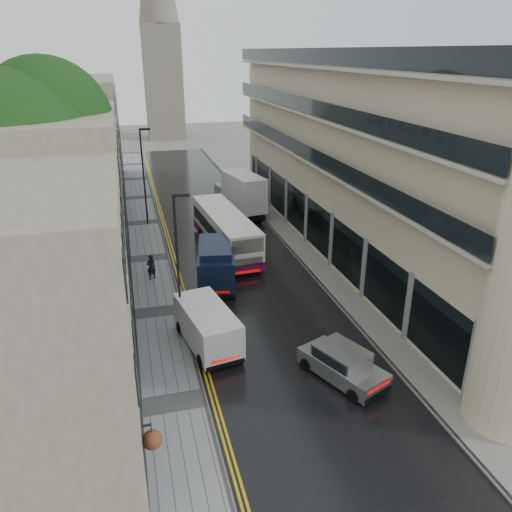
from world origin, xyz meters
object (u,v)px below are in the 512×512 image
cream_bus (222,247)px  lamp_post_near (178,266)px  tree_near (15,201)px  navy_van (199,275)px  tree_far (52,163)px  white_van (201,348)px  silver_hatchback (355,386)px  white_lorry (238,200)px  pedestrian (151,267)px  lamp_post_far (144,178)px

cream_bus → lamp_post_near: (-3.79, -8.07, 2.39)m
tree_near → navy_van: size_ratio=2.47×
tree_far → white_van: tree_far is taller
cream_bus → white_van: 12.07m
tree_near → silver_hatchback: tree_near is taller
silver_hatchback → white_lorry: bearing=65.2°
silver_hatchback → lamp_post_near: lamp_post_near is taller
pedestrian → silver_hatchback: bearing=95.4°
silver_hatchback → white_van: size_ratio=0.87×
lamp_post_far → white_van: bearing=-80.5°
navy_van → lamp_post_far: 15.11m
navy_van → pedestrian: (-2.71, 3.07, -0.49)m
pedestrian → lamp_post_far: lamp_post_far is taller
tree_near → silver_hatchback: 18.86m
lamp_post_far → lamp_post_near: bearing=-81.4°
cream_bus → lamp_post_far: lamp_post_far is taller
white_lorry → pedestrian: (-8.24, -10.68, -0.98)m
pedestrian → navy_van: bearing=109.6°
tree_far → silver_hatchback: size_ratio=2.97×
tree_near → pedestrian: bearing=30.0°
tree_near → tree_far: tree_near is taller
navy_van → white_van: bearing=-88.1°
tree_far → lamp_post_near: (7.40, -16.22, -2.36)m
lamp_post_near → lamp_post_far: (-0.71, 18.64, 0.28)m
tree_far → lamp_post_near: bearing=-65.5°
tree_far → cream_bus: (11.18, -8.14, -4.75)m
lamp_post_far → pedestrian: bearing=-85.6°
tree_near → lamp_post_near: (7.70, -3.22, -3.08)m
tree_far → pedestrian: size_ratio=7.35×
white_van → lamp_post_far: (-1.22, 22.17, 3.04)m
cream_bus → pedestrian: bearing=-172.6°
tree_near → tree_far: 13.02m
tree_near → cream_bus: bearing=22.9°
white_lorry → lamp_post_near: bearing=-123.1°
cream_bus → lamp_post_near: 9.23m
tree_near → navy_van: bearing=4.5°
white_lorry → pedestrian: white_lorry is taller
tree_far → white_van: size_ratio=2.58×
cream_bus → silver_hatchback: 15.97m
white_van → lamp_post_far: bearing=82.7°
white_van → navy_van: (1.09, 7.48, 0.34)m
silver_hatchback → lamp_post_far: bearing=82.0°
navy_van → tree_far: bearing=136.4°
tree_near → lamp_post_far: (6.98, 15.42, -2.80)m
silver_hatchback → lamp_post_far: (-7.15, 26.29, 3.34)m
cream_bus → white_lorry: 10.20m
lamp_post_far → tree_far: bearing=-153.7°
navy_van → pedestrian: navy_van is taller
lamp_post_far → navy_van: bearing=-74.7°
tree_far → white_van: (7.90, -19.75, -5.12)m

